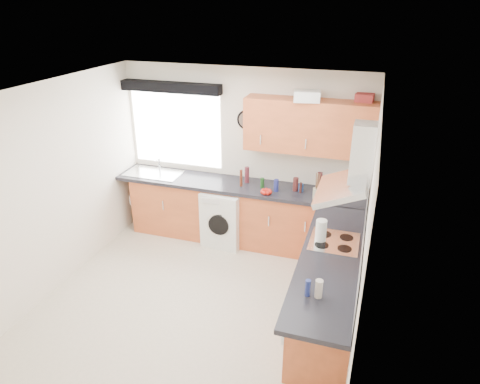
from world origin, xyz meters
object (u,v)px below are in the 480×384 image
(extractor_hood, at_px, (352,170))
(oven, at_px, (330,279))
(washing_machine, at_px, (225,216))
(upper_cabinets, at_px, (309,127))

(extractor_hood, bearing_deg, oven, 180.00)
(oven, xyz_separation_m, washing_machine, (-1.65, 1.10, -0.01))
(oven, xyz_separation_m, upper_cabinets, (-0.55, 1.32, 1.38))
(washing_machine, bearing_deg, oven, -28.89)
(extractor_hood, height_order, washing_machine, extractor_hood)
(oven, height_order, upper_cabinets, upper_cabinets)
(upper_cabinets, bearing_deg, oven, -67.46)
(upper_cabinets, distance_m, washing_machine, 1.78)
(oven, height_order, extractor_hood, extractor_hood)
(oven, distance_m, upper_cabinets, 1.99)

